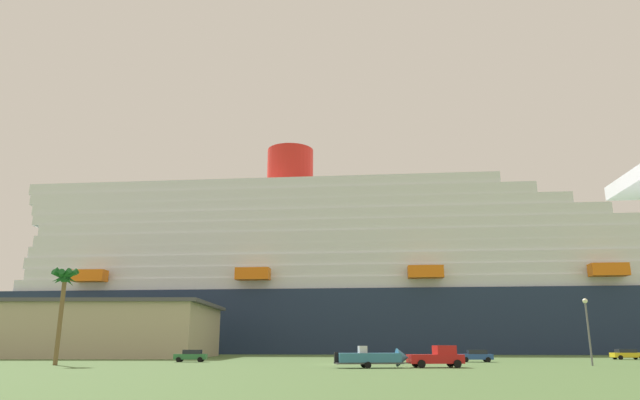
% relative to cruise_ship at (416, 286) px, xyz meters
% --- Properties ---
extents(ground_plane, '(600.00, 600.00, 0.00)m').
position_rel_cruise_ship_xyz_m(ground_plane, '(-20.99, -47.58, -16.81)').
color(ground_plane, '#4C6B38').
extents(cruise_ship, '(274.30, 51.68, 63.39)m').
position_rel_cruise_ship_xyz_m(cruise_ship, '(0.00, 0.00, 0.00)').
color(cruise_ship, '#1E2D4C').
rests_on(cruise_ship, ground_plane).
extents(terminal_building, '(50.25, 28.58, 9.54)m').
position_rel_cruise_ship_xyz_m(terminal_building, '(-68.00, -44.57, -12.02)').
color(terminal_building, '#B7A88C').
rests_on(terminal_building, ground_plane).
extents(pickup_truck, '(5.85, 2.99, 2.20)m').
position_rel_cruise_ship_xyz_m(pickup_truck, '(-10.07, -87.02, -15.77)').
color(pickup_truck, red).
rests_on(pickup_truck, ground_plane).
extents(small_boat_on_trailer, '(8.70, 3.10, 2.15)m').
position_rel_cruise_ship_xyz_m(small_boat_on_trailer, '(-16.47, -88.08, -15.86)').
color(small_boat_on_trailer, '#595960').
rests_on(small_boat_on_trailer, ground_plane).
extents(palm_tree, '(3.20, 3.29, 11.15)m').
position_rel_cruise_ship_xyz_m(palm_tree, '(-52.49, -81.77, -7.62)').
color(palm_tree, brown).
rests_on(palm_tree, ground_plane).
extents(street_lamp, '(0.56, 0.56, 7.36)m').
position_rel_cruise_ship_xyz_m(street_lamp, '(7.79, -81.76, -11.97)').
color(street_lamp, slate).
rests_on(street_lamp, ground_plane).
extents(parked_car_blue_suv, '(4.45, 2.29, 1.58)m').
position_rel_cruise_ship_xyz_m(parked_car_blue_suv, '(-1.89, -68.95, -15.98)').
color(parked_car_blue_suv, '#264C99').
rests_on(parked_car_blue_suv, ground_plane).
extents(parked_car_yellow_taxi, '(4.78, 2.21, 1.58)m').
position_rel_cruise_ship_xyz_m(parked_car_yellow_taxi, '(24.22, -56.31, -15.98)').
color(parked_car_yellow_taxi, yellow).
rests_on(parked_car_yellow_taxi, ground_plane).
extents(parked_car_green_wagon, '(4.40, 2.25, 1.58)m').
position_rel_cruise_ship_xyz_m(parked_car_green_wagon, '(-40.05, -69.74, -15.98)').
color(parked_car_green_wagon, '#2D723F').
rests_on(parked_car_green_wagon, ground_plane).
extents(parked_car_silver_sedan, '(5.01, 2.67, 1.58)m').
position_rel_cruise_ship_xyz_m(parked_car_silver_sedan, '(-67.26, -55.83, -15.98)').
color(parked_car_silver_sedan, silver).
rests_on(parked_car_silver_sedan, ground_plane).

